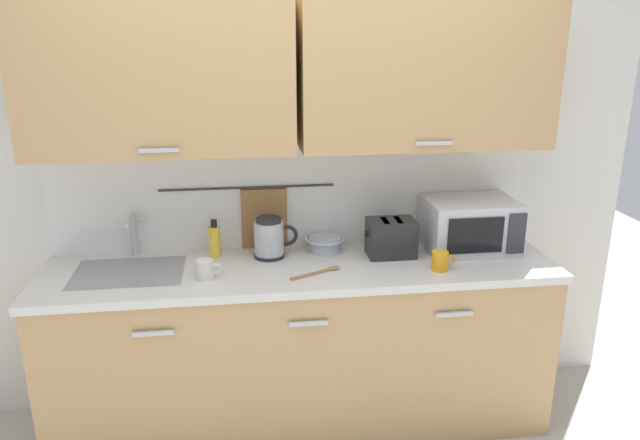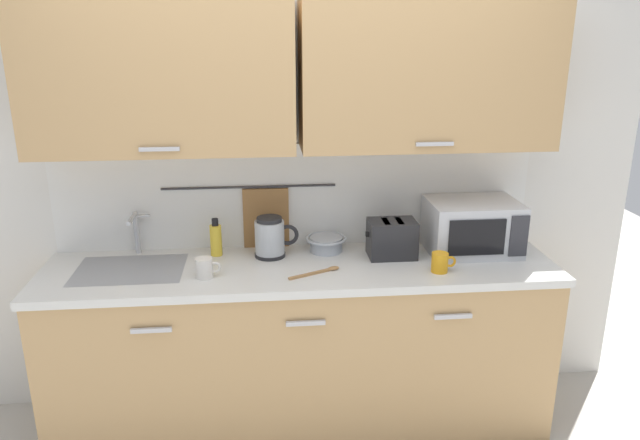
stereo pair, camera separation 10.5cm
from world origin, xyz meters
name	(u,v)px [view 1 (the left image)]	position (x,y,z in m)	size (l,w,h in m)	color
counter_unit	(300,345)	(-0.01, 0.30, 0.46)	(2.53, 0.64, 0.90)	tan
back_wall_assembly	(295,132)	(0.00, 0.53, 1.52)	(3.70, 0.41, 2.50)	silver
sink_faucet	(133,230)	(-0.83, 0.53, 1.04)	(0.09, 0.17, 0.22)	#B2B5BA
microwave	(470,225)	(0.90, 0.41, 1.04)	(0.46, 0.35, 0.27)	silver
electric_kettle	(270,238)	(-0.14, 0.43, 1.00)	(0.23, 0.16, 0.21)	black
dish_soap_bottle	(215,240)	(-0.42, 0.48, 0.99)	(0.06, 0.06, 0.20)	yellow
mug_near_sink	(206,270)	(-0.46, 0.19, 0.95)	(0.12, 0.08, 0.09)	silver
mixing_bowl	(325,243)	(0.15, 0.48, 0.94)	(0.21, 0.21, 0.08)	#A5ADB7
toaster	(391,238)	(0.47, 0.37, 1.00)	(0.26, 0.17, 0.19)	#232326
mug_by_kettle	(440,261)	(0.66, 0.15, 0.95)	(0.12, 0.08, 0.09)	orange
wooden_spoon	(322,271)	(0.09, 0.19, 0.91)	(0.26, 0.14, 0.01)	#9E7042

